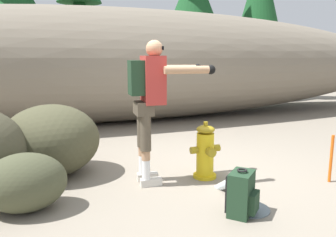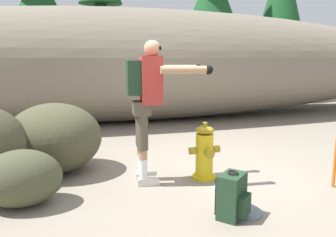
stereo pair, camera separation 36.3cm
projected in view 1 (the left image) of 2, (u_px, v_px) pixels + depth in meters
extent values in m
cube|color=gray|center=(193.00, 174.00, 4.58)|extent=(56.00, 56.00, 0.04)
ellipsoid|color=#756B5B|center=(122.00, 65.00, 8.14)|extent=(17.31, 3.20, 2.66)
cylinder|color=gold|center=(205.00, 176.00, 4.41)|extent=(0.30, 0.30, 0.04)
cylinder|color=gold|center=(205.00, 154.00, 4.36)|extent=(0.22, 0.22, 0.55)
ellipsoid|color=#9E8419|center=(206.00, 129.00, 4.30)|extent=(0.23, 0.23, 0.10)
cylinder|color=#9E8419|center=(206.00, 124.00, 4.29)|extent=(0.06, 0.06, 0.05)
cylinder|color=#9E8419|center=(194.00, 150.00, 4.29)|extent=(0.09, 0.09, 0.09)
cylinder|color=#9E8419|center=(216.00, 148.00, 4.40)|extent=(0.09, 0.09, 0.09)
cylinder|color=#9E8419|center=(211.00, 152.00, 4.20)|extent=(0.11, 0.09, 0.11)
ellipsoid|color=silver|center=(228.00, 184.00, 3.86)|extent=(0.10, 0.90, 0.59)
cylinder|color=slate|center=(249.00, 209.00, 3.49)|extent=(0.43, 0.43, 0.01)
cube|color=beige|center=(148.00, 177.00, 4.31)|extent=(0.27, 0.12, 0.09)
cylinder|color=white|center=(143.00, 164.00, 4.26)|extent=(0.10, 0.10, 0.24)
cylinder|color=tan|center=(143.00, 151.00, 4.23)|extent=(0.10, 0.10, 0.12)
cylinder|color=brown|center=(142.00, 129.00, 4.18)|extent=(0.13, 0.13, 0.45)
cube|color=beige|center=(151.00, 182.00, 4.12)|extent=(0.27, 0.12, 0.09)
cylinder|color=white|center=(146.00, 170.00, 4.07)|extent=(0.10, 0.10, 0.24)
cylinder|color=tan|center=(146.00, 155.00, 4.04)|extent=(0.10, 0.10, 0.12)
cylinder|color=brown|center=(146.00, 132.00, 3.99)|extent=(0.13, 0.13, 0.45)
cube|color=brown|center=(144.00, 108.00, 4.04)|extent=(0.23, 0.34, 0.16)
cube|color=#B2332D|center=(153.00, 80.00, 4.01)|extent=(0.27, 0.38, 0.56)
cube|color=#1E3823|center=(136.00, 78.00, 3.95)|extent=(0.18, 0.29, 0.40)
sphere|color=tan|center=(154.00, 49.00, 3.95)|extent=(0.20, 0.20, 0.20)
cube|color=black|center=(161.00, 48.00, 3.97)|extent=(0.03, 0.15, 0.04)
cylinder|color=tan|center=(177.00, 69.00, 4.29)|extent=(0.59, 0.14, 0.09)
sphere|color=black|center=(198.00, 68.00, 4.36)|extent=(0.11, 0.11, 0.11)
cylinder|color=tan|center=(189.00, 70.00, 3.87)|extent=(0.59, 0.14, 0.09)
sphere|color=black|center=(211.00, 70.00, 3.94)|extent=(0.11, 0.11, 0.11)
cube|color=#1E3823|center=(241.00, 194.00, 3.34)|extent=(0.36, 0.35, 0.44)
cube|color=#1E3823|center=(254.00, 202.00, 3.29)|extent=(0.20, 0.19, 0.20)
torus|color=black|center=(242.00, 170.00, 3.29)|extent=(0.10, 0.10, 0.02)
cube|color=black|center=(232.00, 189.00, 3.46)|extent=(0.06, 0.06, 0.37)
cube|color=black|center=(227.00, 194.00, 3.32)|extent=(0.06, 0.06, 0.37)
ellipsoid|color=#46452F|center=(51.00, 140.00, 4.42)|extent=(1.40, 1.32, 0.94)
ellipsoid|color=#444730|center=(25.00, 183.00, 3.41)|extent=(0.83, 0.63, 0.60)
cylinder|color=#47331E|center=(23.00, 82.00, 10.61)|extent=(0.32, 0.32, 1.51)
cone|color=#194C23|center=(17.00, 11.00, 10.23)|extent=(2.63, 2.63, 2.74)
cylinder|color=#47331E|center=(83.00, 77.00, 12.83)|extent=(0.30, 0.30, 1.52)
cone|color=#194C23|center=(80.00, 25.00, 12.48)|extent=(2.48, 2.48, 2.32)
cylinder|color=#47331E|center=(192.00, 81.00, 11.64)|extent=(0.31, 0.31, 1.41)
cone|color=#194C23|center=(193.00, 12.00, 11.23)|extent=(2.58, 2.58, 3.15)
cylinder|color=#47331E|center=(256.00, 77.00, 12.26)|extent=(0.22, 0.22, 1.60)
cone|color=#194C23|center=(260.00, 2.00, 11.79)|extent=(1.87, 1.87, 3.57)
cylinder|color=#E55914|center=(331.00, 159.00, 4.20)|extent=(0.04, 0.04, 0.60)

